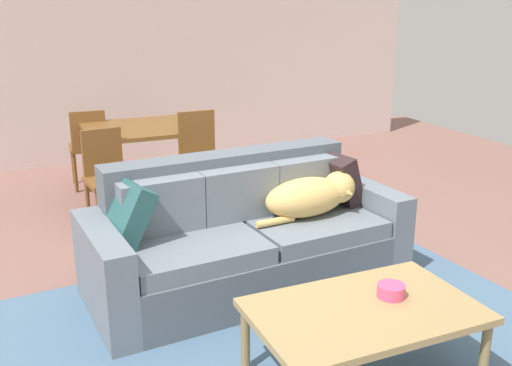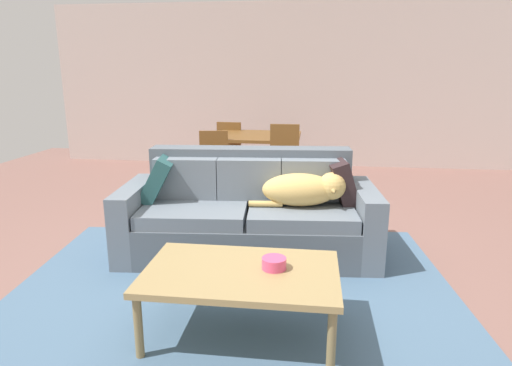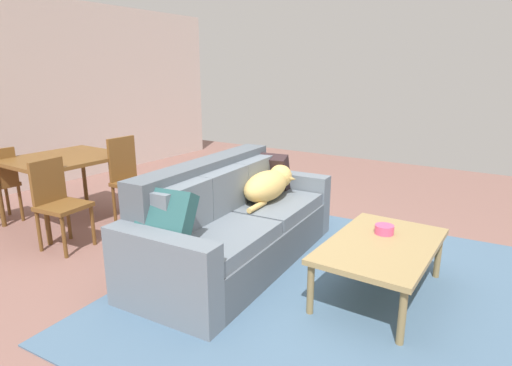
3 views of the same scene
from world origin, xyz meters
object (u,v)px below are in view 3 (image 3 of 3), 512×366
(couch, at_px, (233,225))
(bowl_on_coffee_table, at_px, (384,229))
(throw_pillow_by_right_arm, at_px, (270,173))
(throw_pillow_by_left_arm, at_px, (165,219))
(coffee_table, at_px, (381,248))
(dining_chair_near_right, at_px, (130,176))
(dog_on_left_cushion, at_px, (269,184))
(dining_table, at_px, (64,163))
(dining_chair_near_left, at_px, (58,200))

(couch, bearing_deg, bowl_on_coffee_table, -79.53)
(throw_pillow_by_right_arm, bearing_deg, bowl_on_coffee_table, -109.38)
(couch, xyz_separation_m, throw_pillow_by_right_arm, (0.81, 0.12, 0.30))
(throw_pillow_by_left_arm, distance_m, coffee_table, 1.62)
(coffee_table, xyz_separation_m, dining_chair_near_right, (0.07, 2.90, 0.14))
(throw_pillow_by_right_arm, distance_m, bowl_on_coffee_table, 1.46)
(coffee_table, relative_size, dining_chair_near_right, 1.22)
(dog_on_left_cushion, relative_size, dining_chair_near_right, 0.85)
(dog_on_left_cushion, relative_size, coffee_table, 0.69)
(dining_table, bearing_deg, throw_pillow_by_right_arm, -64.21)
(bowl_on_coffee_table, relative_size, dining_chair_near_right, 0.16)
(dining_table, distance_m, dining_chair_near_right, 0.74)
(dining_chair_near_left, bearing_deg, dog_on_left_cushion, -61.95)
(bowl_on_coffee_table, distance_m, dining_table, 3.50)
(coffee_table, distance_m, dining_chair_near_left, 3.00)
(throw_pillow_by_right_arm, xyz_separation_m, dining_chair_near_left, (-1.49, 1.47, -0.17))
(dog_on_left_cushion, distance_m, dining_table, 2.37)
(couch, distance_m, dining_chair_near_right, 1.63)
(couch, bearing_deg, throw_pillow_by_right_arm, 3.64)
(dining_chair_near_left, xyz_separation_m, dining_chair_near_right, (0.88, 0.02, 0.05))
(couch, bearing_deg, dog_on_left_cushion, -12.06)
(bowl_on_coffee_table, bearing_deg, throw_pillow_by_left_arm, 133.07)
(bowl_on_coffee_table, relative_size, dining_table, 0.13)
(dog_on_left_cushion, distance_m, dining_chair_near_left, 2.03)
(throw_pillow_by_left_arm, bearing_deg, dining_chair_near_right, 57.45)
(throw_pillow_by_left_arm, xyz_separation_m, throw_pillow_by_right_arm, (1.64, 0.13, -0.01))
(bowl_on_coffee_table, xyz_separation_m, dining_table, (-0.53, 3.45, 0.21))
(dining_table, bearing_deg, dining_chair_near_left, -128.25)
(dog_on_left_cushion, bearing_deg, dining_chair_near_left, 120.91)
(throw_pillow_by_left_arm, height_order, dining_chair_near_right, dining_chair_near_right)
(coffee_table, distance_m, dining_chair_near_right, 2.90)
(couch, relative_size, dining_table, 1.98)
(dining_table, height_order, dining_chair_near_left, dining_chair_near_left)
(throw_pillow_by_right_arm, bearing_deg, coffee_table, -115.60)
(bowl_on_coffee_table, distance_m, dining_chair_near_right, 2.86)
(couch, relative_size, dining_chair_near_right, 2.36)
(throw_pillow_by_left_arm, distance_m, bowl_on_coffee_table, 1.70)
(throw_pillow_by_left_arm, relative_size, throw_pillow_by_right_arm, 1.06)
(throw_pillow_by_right_arm, bearing_deg, dining_table, 115.79)
(dog_on_left_cushion, xyz_separation_m, throw_pillow_by_right_arm, (0.31, 0.18, 0.03))
(dog_on_left_cushion, xyz_separation_m, coffee_table, (-0.36, -1.23, -0.23))
(throw_pillow_by_right_arm, bearing_deg, dining_chair_near_left, 135.37)
(couch, distance_m, dining_table, 2.23)
(dining_chair_near_left, bearing_deg, dining_chair_near_right, -6.37)
(couch, relative_size, bowl_on_coffee_table, 15.19)
(throw_pillow_by_left_arm, xyz_separation_m, coffee_table, (0.96, -1.28, -0.27))
(throw_pillow_by_left_arm, relative_size, coffee_table, 0.35)
(dining_table, bearing_deg, couch, -84.99)
(dining_chair_near_left, bearing_deg, throw_pillow_by_left_arm, -102.59)
(bowl_on_coffee_table, bearing_deg, couch, 104.97)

